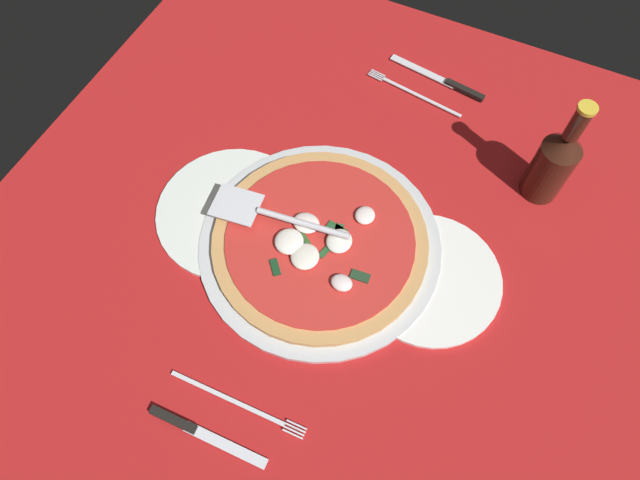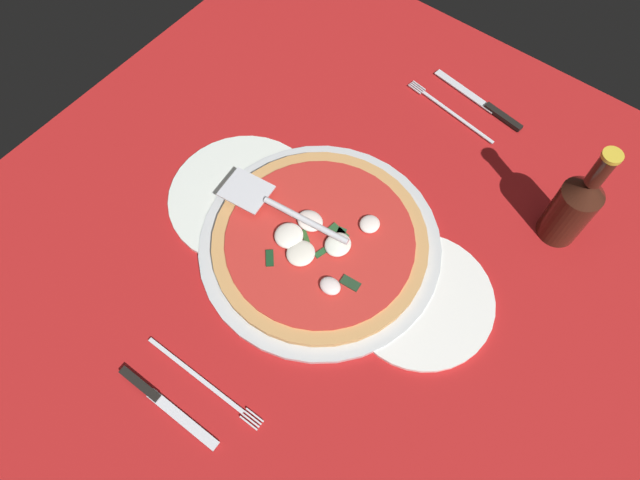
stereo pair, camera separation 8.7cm
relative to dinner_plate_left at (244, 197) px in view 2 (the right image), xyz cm
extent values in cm
cube|color=#AD1A1A|center=(17.07, 2.62, -1.00)|extent=(110.51, 110.51, 0.80)
cube|color=silver|center=(-35.28, -20.65, -0.55)|extent=(5.82, 5.82, 0.10)
cube|color=silver|center=(-35.28, -9.02, -0.55)|extent=(5.82, 5.82, 0.10)
cube|color=silver|center=(-35.28, 2.62, -0.55)|extent=(5.82, 5.82, 0.10)
cube|color=silver|center=(-35.28, 14.25, -0.55)|extent=(5.82, 5.82, 0.10)
cube|color=silver|center=(-35.28, 25.88, -0.55)|extent=(5.82, 5.82, 0.10)
cube|color=silver|center=(-29.47, -26.47, -0.55)|extent=(5.82, 5.82, 0.10)
cube|color=silver|center=(-29.47, -14.83, -0.55)|extent=(5.82, 5.82, 0.10)
cube|color=silver|center=(-29.47, -3.20, -0.55)|extent=(5.82, 5.82, 0.10)
cube|color=silver|center=(-29.47, 8.43, -0.55)|extent=(5.82, 5.82, 0.10)
cube|color=silver|center=(-29.47, 20.06, -0.55)|extent=(5.82, 5.82, 0.10)
cube|color=silver|center=(-29.47, 31.70, -0.55)|extent=(5.82, 5.82, 0.10)
cube|color=silver|center=(-23.65, -20.65, -0.55)|extent=(5.82, 5.82, 0.10)
cube|color=silver|center=(-23.65, -9.02, -0.55)|extent=(5.82, 5.82, 0.10)
cube|color=silver|center=(-23.65, 2.62, -0.55)|extent=(5.82, 5.82, 0.10)
cube|color=silver|center=(-23.65, 14.25, -0.55)|extent=(5.82, 5.82, 0.10)
cube|color=silver|center=(-23.65, 25.88, -0.55)|extent=(5.82, 5.82, 0.10)
cube|color=silver|center=(-23.65, 37.51, -0.55)|extent=(5.82, 5.82, 0.10)
cube|color=silver|center=(-17.83, -26.47, -0.55)|extent=(5.82, 5.82, 0.10)
cube|color=silver|center=(-17.83, -14.83, -0.55)|extent=(5.82, 5.82, 0.10)
cube|color=silver|center=(-17.83, -3.20, -0.55)|extent=(5.82, 5.82, 0.10)
cube|color=silver|center=(-17.83, 8.43, -0.55)|extent=(5.82, 5.82, 0.10)
cube|color=silver|center=(-17.83, 20.06, -0.55)|extent=(5.82, 5.82, 0.10)
cube|color=silver|center=(-17.83, 31.70, -0.55)|extent=(5.82, 5.82, 0.10)
cube|color=silver|center=(-17.83, 43.33, -0.55)|extent=(5.82, 5.82, 0.10)
cube|color=silver|center=(-12.02, -32.28, -0.55)|extent=(5.82, 5.82, 0.10)
cube|color=silver|center=(-12.02, -20.65, -0.55)|extent=(5.82, 5.82, 0.10)
cube|color=silver|center=(-12.02, -9.02, -0.55)|extent=(5.82, 5.82, 0.10)
cube|color=silver|center=(-12.02, 2.62, -0.55)|extent=(5.82, 5.82, 0.10)
cube|color=silver|center=(-12.02, 14.25, -0.55)|extent=(5.82, 5.82, 0.10)
cube|color=silver|center=(-12.02, 25.88, -0.55)|extent=(5.82, 5.82, 0.10)
cube|color=silver|center=(-12.02, 37.51, -0.55)|extent=(5.82, 5.82, 0.10)
cube|color=silver|center=(-12.02, 49.15, -0.55)|extent=(5.82, 5.82, 0.10)
cube|color=silver|center=(-6.20, -38.10, -0.55)|extent=(5.82, 5.82, 0.10)
cube|color=silver|center=(-6.20, -26.47, -0.55)|extent=(5.82, 5.82, 0.10)
cube|color=silver|center=(-6.20, -14.83, -0.55)|extent=(5.82, 5.82, 0.10)
cube|color=silver|center=(-6.20, -3.20, -0.55)|extent=(5.82, 5.82, 0.10)
cube|color=silver|center=(-6.20, 8.43, -0.55)|extent=(5.82, 5.82, 0.10)
cube|color=silver|center=(-6.20, 20.06, -0.55)|extent=(5.82, 5.82, 0.10)
cube|color=silver|center=(-6.20, 31.70, -0.55)|extent=(5.82, 5.82, 0.10)
cube|color=silver|center=(-6.20, 43.33, -0.55)|extent=(5.82, 5.82, 0.10)
cube|color=silver|center=(-6.20, 54.96, -0.55)|extent=(5.82, 5.82, 0.10)
cube|color=silver|center=(-0.38, -43.92, -0.55)|extent=(5.82, 5.82, 0.10)
cube|color=silver|center=(-0.38, -32.28, -0.55)|extent=(5.82, 5.82, 0.10)
cube|color=silver|center=(-0.38, -20.65, -0.55)|extent=(5.82, 5.82, 0.10)
cube|color=silver|center=(-0.38, -9.02, -0.55)|extent=(5.82, 5.82, 0.10)
cube|color=silver|center=(-0.38, 2.62, -0.55)|extent=(5.82, 5.82, 0.10)
cube|color=silver|center=(-0.38, 14.25, -0.55)|extent=(5.82, 5.82, 0.10)
cube|color=silver|center=(-0.38, 25.88, -0.55)|extent=(5.82, 5.82, 0.10)
cube|color=silver|center=(-0.38, 37.51, -0.55)|extent=(5.82, 5.82, 0.10)
cube|color=silver|center=(-0.38, 49.15, -0.55)|extent=(5.82, 5.82, 0.10)
cube|color=silver|center=(5.43, -49.73, -0.55)|extent=(5.82, 5.82, 0.10)
cube|color=silver|center=(5.43, -38.10, -0.55)|extent=(5.82, 5.82, 0.10)
cube|color=silver|center=(5.43, -26.47, -0.55)|extent=(5.82, 5.82, 0.10)
cube|color=silver|center=(5.43, -14.83, -0.55)|extent=(5.82, 5.82, 0.10)
cube|color=silver|center=(5.43, -3.20, -0.55)|extent=(5.82, 5.82, 0.10)
cube|color=silver|center=(5.43, 8.43, -0.55)|extent=(5.82, 5.82, 0.10)
cube|color=silver|center=(5.43, 20.06, -0.55)|extent=(5.82, 5.82, 0.10)
cube|color=silver|center=(5.43, 31.70, -0.55)|extent=(5.82, 5.82, 0.10)
cube|color=silver|center=(5.43, 43.33, -0.55)|extent=(5.82, 5.82, 0.10)
cube|color=silver|center=(5.43, 54.96, -0.55)|extent=(5.82, 5.82, 0.10)
cube|color=silver|center=(11.25, -43.92, -0.55)|extent=(5.82, 5.82, 0.10)
cube|color=silver|center=(11.25, -32.28, -0.55)|extent=(5.82, 5.82, 0.10)
cube|color=silver|center=(11.25, -20.65, -0.55)|extent=(5.82, 5.82, 0.10)
cube|color=silver|center=(11.25, -9.02, -0.55)|extent=(5.82, 5.82, 0.10)
cube|color=silver|center=(11.25, 2.62, -0.55)|extent=(5.82, 5.82, 0.10)
cube|color=silver|center=(11.25, 14.25, -0.55)|extent=(5.82, 5.82, 0.10)
cube|color=silver|center=(11.25, 25.88, -0.55)|extent=(5.82, 5.82, 0.10)
cube|color=silver|center=(11.25, 37.51, -0.55)|extent=(5.82, 5.82, 0.10)
cube|color=silver|center=(11.25, 49.15, -0.55)|extent=(5.82, 5.82, 0.10)
cube|color=silver|center=(17.07, -38.10, -0.55)|extent=(5.82, 5.82, 0.10)
cube|color=silver|center=(17.07, -26.47, -0.55)|extent=(5.82, 5.82, 0.10)
cube|color=silver|center=(17.07, -14.83, -0.55)|extent=(5.82, 5.82, 0.10)
cube|color=silver|center=(17.07, -3.20, -0.55)|extent=(5.82, 5.82, 0.10)
cube|color=silver|center=(17.07, 8.43, -0.55)|extent=(5.82, 5.82, 0.10)
cube|color=silver|center=(17.07, 20.06, -0.55)|extent=(5.82, 5.82, 0.10)
cube|color=silver|center=(17.07, 31.70, -0.55)|extent=(5.82, 5.82, 0.10)
cube|color=silver|center=(17.07, 43.33, -0.55)|extent=(5.82, 5.82, 0.10)
cube|color=silver|center=(17.07, 54.96, -0.55)|extent=(5.82, 5.82, 0.10)
cube|color=silver|center=(22.88, -32.28, -0.55)|extent=(5.82, 5.82, 0.10)
cube|color=silver|center=(22.88, -20.65, -0.55)|extent=(5.82, 5.82, 0.10)
cube|color=silver|center=(22.88, -9.02, -0.55)|extent=(5.82, 5.82, 0.10)
cube|color=silver|center=(22.88, 2.62, -0.55)|extent=(5.82, 5.82, 0.10)
cube|color=silver|center=(22.88, 14.25, -0.55)|extent=(5.82, 5.82, 0.10)
cube|color=silver|center=(22.88, 25.88, -0.55)|extent=(5.82, 5.82, 0.10)
cube|color=silver|center=(22.88, 37.51, -0.55)|extent=(5.82, 5.82, 0.10)
cube|color=silver|center=(22.88, 49.15, -0.55)|extent=(5.82, 5.82, 0.10)
cube|color=silver|center=(28.70, -26.47, -0.55)|extent=(5.82, 5.82, 0.10)
cube|color=silver|center=(28.70, -14.83, -0.55)|extent=(5.82, 5.82, 0.10)
cube|color=silver|center=(28.70, -3.20, -0.55)|extent=(5.82, 5.82, 0.10)
cube|color=silver|center=(28.70, 8.43, -0.55)|extent=(5.82, 5.82, 0.10)
cube|color=silver|center=(28.70, 20.06, -0.55)|extent=(5.82, 5.82, 0.10)
cube|color=silver|center=(28.70, 31.70, -0.55)|extent=(5.82, 5.82, 0.10)
cube|color=silver|center=(28.70, 43.33, -0.55)|extent=(5.82, 5.82, 0.10)
cube|color=silver|center=(28.70, 54.96, -0.55)|extent=(5.82, 5.82, 0.10)
cube|color=silver|center=(34.51, -20.65, -0.55)|extent=(5.82, 5.82, 0.10)
cube|color=silver|center=(34.51, -9.02, -0.55)|extent=(5.82, 5.82, 0.10)
cube|color=silver|center=(34.51, 2.62, -0.55)|extent=(5.82, 5.82, 0.10)
cube|color=silver|center=(34.51, 14.25, -0.55)|extent=(5.82, 5.82, 0.10)
cube|color=silver|center=(34.51, 25.88, -0.55)|extent=(5.82, 5.82, 0.10)
cube|color=silver|center=(34.51, 37.51, -0.55)|extent=(5.82, 5.82, 0.10)
cube|color=silver|center=(34.51, 49.15, -0.55)|extent=(5.82, 5.82, 0.10)
cube|color=silver|center=(40.33, -14.83, -0.55)|extent=(5.82, 5.82, 0.10)
cube|color=silver|center=(40.33, -3.20, -0.55)|extent=(5.82, 5.82, 0.10)
cube|color=silver|center=(40.33, 8.43, -0.55)|extent=(5.82, 5.82, 0.10)
cube|color=silver|center=(40.33, 20.06, -0.55)|extent=(5.82, 5.82, 0.10)
cube|color=silver|center=(40.33, 31.70, -0.55)|extent=(5.82, 5.82, 0.10)
cube|color=silver|center=(40.33, 43.33, -0.55)|extent=(5.82, 5.82, 0.10)
cube|color=silver|center=(40.33, 54.96, -0.55)|extent=(5.82, 5.82, 0.10)
cube|color=silver|center=(46.15, -9.02, -0.55)|extent=(5.82, 5.82, 0.10)
cube|color=silver|center=(46.15, 2.62, -0.55)|extent=(5.82, 5.82, 0.10)
cube|color=silver|center=(46.15, 14.25, -0.55)|extent=(5.82, 5.82, 0.10)
cube|color=silver|center=(46.15, 25.88, -0.55)|extent=(5.82, 5.82, 0.10)
cube|color=silver|center=(46.15, 37.51, -0.55)|extent=(5.82, 5.82, 0.10)
cube|color=silver|center=(46.15, 49.15, -0.55)|extent=(5.82, 5.82, 0.10)
cube|color=silver|center=(51.96, -3.20, -0.55)|extent=(5.82, 5.82, 0.10)
cube|color=silver|center=(51.96, 8.43, -0.55)|extent=(5.82, 5.82, 0.10)
cube|color=silver|center=(51.96, 20.06, -0.55)|extent=(5.82, 5.82, 0.10)
cube|color=silver|center=(51.96, 31.70, -0.55)|extent=(5.82, 5.82, 0.10)
cube|color=silver|center=(57.78, -9.02, -0.55)|extent=(5.82, 5.82, 0.10)
cube|color=silver|center=(57.78, 2.62, -0.55)|extent=(5.82, 5.82, 0.10)
cube|color=silver|center=(57.78, 14.25, -0.55)|extent=(5.82, 5.82, 0.10)
cube|color=silver|center=(57.78, 25.88, -0.55)|extent=(5.82, 5.82, 0.10)
cube|color=silver|center=(63.60, -3.20, -0.55)|extent=(5.82, 5.82, 0.10)
cube|color=silver|center=(63.60, 8.43, -0.55)|extent=(5.82, 5.82, 0.10)
cylinder|color=silver|center=(15.46, 0.65, 0.09)|extent=(37.99, 37.99, 1.17)
cylinder|color=white|center=(0.00, 0.00, 0.00)|extent=(24.65, 24.65, 1.00)
cylinder|color=white|center=(32.92, 2.70, 0.00)|extent=(22.20, 22.20, 1.00)
cylinder|color=tan|center=(15.46, 0.65, 1.22)|extent=(33.69, 33.69, 1.09)
cylinder|color=red|center=(15.46, 0.65, 1.91)|extent=(29.54, 29.54, 0.30)
ellipsoid|color=white|center=(18.41, 1.29, 2.65)|extent=(3.95, 4.29, 1.18)
ellipsoid|color=white|center=(11.55, -2.12, 2.75)|extent=(4.44, 4.50, 1.39)
ellipsoid|color=white|center=(21.63, -4.88, 2.66)|extent=(3.27, 2.69, 1.21)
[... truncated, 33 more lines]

